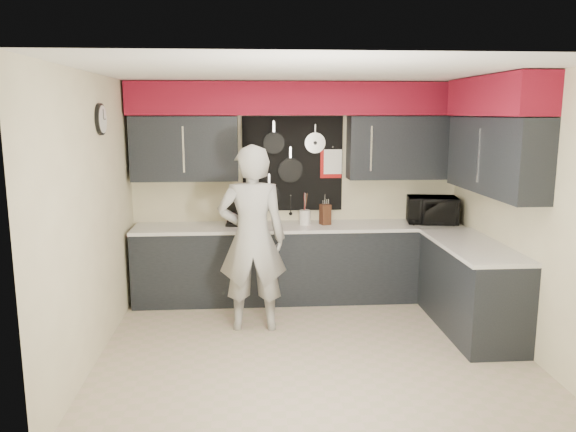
{
  "coord_description": "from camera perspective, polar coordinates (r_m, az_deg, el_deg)",
  "views": [
    {
      "loc": [
        -0.6,
        -5.09,
        2.25
      ],
      "look_at": [
        -0.2,
        0.5,
        1.21
      ],
      "focal_mm": 35.0,
      "sensor_mm": 36.0,
      "label": 1
    }
  ],
  "objects": [
    {
      "name": "back_wall_assembly",
      "position": [
        6.72,
        1.08,
        8.49
      ],
      "size": [
        4.0,
        0.36,
        2.6
      ],
      "color": "beige",
      "rests_on": "ground"
    },
    {
      "name": "utensil_crock",
      "position": [
        6.71,
        1.73,
        -0.14
      ],
      "size": [
        0.13,
        0.13,
        0.17
      ],
      "primitive_type": "cylinder",
      "color": "white",
      "rests_on": "base_cabinets"
    },
    {
      "name": "knife_block",
      "position": [
        6.72,
        3.8,
        0.16
      ],
      "size": [
        0.14,
        0.14,
        0.24
      ],
      "primitive_type": "cube",
      "rotation": [
        0.0,
        0.0,
        0.31
      ],
      "color": "#3B1B12",
      "rests_on": "base_cabinets"
    },
    {
      "name": "person",
      "position": [
        5.77,
        -3.66,
        -2.32
      ],
      "size": [
        0.71,
        0.48,
        1.93
      ],
      "primitive_type": "imported",
      "rotation": [
        0.0,
        0.0,
        3.12
      ],
      "color": "#A5A5A2",
      "rests_on": "ground"
    },
    {
      "name": "left_wall_assembly",
      "position": [
        5.37,
        -19.12,
        0.15
      ],
      "size": [
        0.05,
        3.5,
        2.6
      ],
      "color": "beige",
      "rests_on": "ground"
    },
    {
      "name": "base_cabinets",
      "position": [
        6.56,
        5.61,
        -5.36
      ],
      "size": [
        3.95,
        2.2,
        0.92
      ],
      "color": "black",
      "rests_on": "ground"
    },
    {
      "name": "ground",
      "position": [
        5.6,
        2.43,
        -13.17
      ],
      "size": [
        4.0,
        4.0,
        0.0
      ],
      "primitive_type": "plane",
      "color": "#BDA793",
      "rests_on": "ground"
    },
    {
      "name": "microwave",
      "position": [
        7.0,
        14.42,
        0.59
      ],
      "size": [
        0.64,
        0.49,
        0.32
      ],
      "primitive_type": "imported",
      "rotation": [
        0.0,
        0.0,
        -0.17
      ],
      "color": "black",
      "rests_on": "base_cabinets"
    },
    {
      "name": "right_wall_assembly",
      "position": [
        5.9,
        20.61,
        6.89
      ],
      "size": [
        0.36,
        3.5,
        2.6
      ],
      "color": "beige",
      "rests_on": "ground"
    },
    {
      "name": "coffee_maker",
      "position": [
        6.7,
        -5.51,
        0.47
      ],
      "size": [
        0.2,
        0.24,
        0.32
      ],
      "rotation": [
        0.0,
        0.0,
        -0.15
      ],
      "color": "black",
      "rests_on": "base_cabinets"
    }
  ]
}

